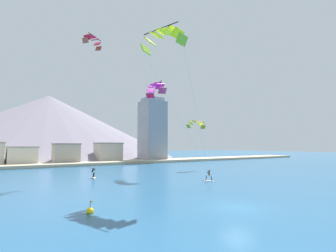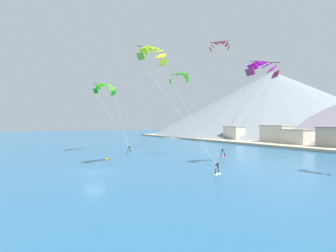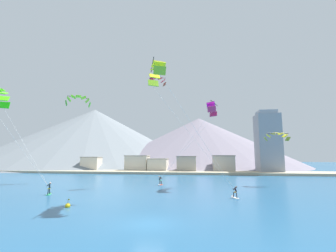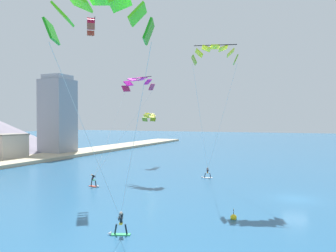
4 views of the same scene
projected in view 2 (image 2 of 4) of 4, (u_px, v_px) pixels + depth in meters
The scene contains 16 objects.
ground_plane at pixel (95, 173), 33.44m from camera, with size 400.00×400.00×0.00m, color #23567F.
kitesurfer_near_lead at pixel (218, 171), 32.38m from camera, with size 1.01×1.77×1.63m.
kitesurfer_near_trail at pixel (222, 154), 48.65m from camera, with size 0.79×1.78×1.78m.
kitesurfer_mid_center at pixel (130, 151), 54.54m from camera, with size 1.01×1.77×1.83m.
parafoil_kite_near_lead at pixel (153, 54), 38.68m from camera, with size 11.51×6.42×16.24m.
parafoil_kite_near_trail at pixel (262, 68), 39.37m from camera, with size 11.17×5.74×14.17m.
parafoil_kite_mid_center at pixel (105, 88), 58.66m from camera, with size 8.53×5.76×13.76m.
parafoil_kite_distant_high_outer at pixel (179, 77), 66.84m from camera, with size 5.22×4.05×2.59m.
parafoil_kite_distant_mid_solo at pixel (220, 45), 48.95m from camera, with size 3.56×3.00×1.62m.
race_marker_buoy at pixel (107, 159), 44.53m from camera, with size 0.56×0.56×1.02m.
shoreline_strip at pixel (325, 149), 60.78m from camera, with size 180.00×10.00×0.70m, color tan.
shore_building_harbour_front at pixel (299, 138), 71.20m from camera, with size 6.64×6.82×4.70m.
shore_building_promenade_mid at pixel (333, 138), 61.77m from camera, with size 6.49×4.28×5.48m.
shore_building_quay_west at pixel (276, 135), 77.86m from camera, with size 8.03×5.64×5.72m.
shore_building_old_town at pixel (234, 134), 92.15m from camera, with size 6.56×4.73×5.23m.
mountain_peak_central_summit at pixel (272, 103), 142.01m from camera, with size 129.97×129.97×34.39m.
Camera 2 is at (33.45, -9.04, 6.31)m, focal length 28.00 mm.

